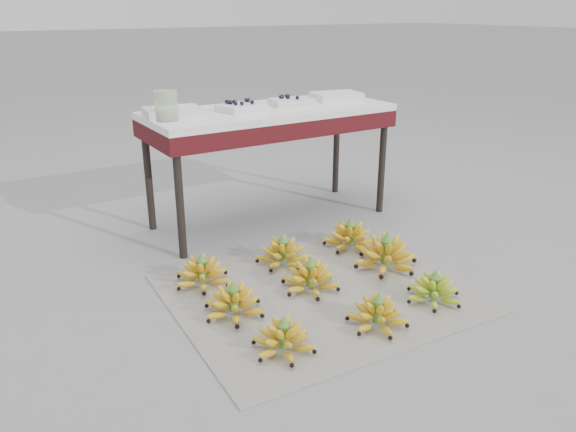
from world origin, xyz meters
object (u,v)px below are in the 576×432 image
vendor_table (270,122)px  bunch_front_right (434,290)px  bunch_mid_left (234,303)px  tray_left (241,107)px  tray_far_right (336,96)px  bunch_back_center (283,254)px  tray_far_left (173,112)px  bunch_front_center (377,315)px  bunch_back_left (202,274)px  bunch_back_right (350,237)px  tray_right (291,102)px  bunch_mid_center (310,278)px  glass_jar (166,106)px  bunch_front_left (284,339)px  bunch_mid_right (386,255)px  newspaper_mat (321,293)px

vendor_table → bunch_front_right: bearing=-85.7°
bunch_mid_left → vendor_table: bearing=59.8°
tray_left → tray_far_right: size_ratio=0.87×
bunch_back_center → tray_far_left: size_ratio=1.11×
bunch_front_center → tray_far_left: (-0.30, 1.27, 0.62)m
bunch_back_left → bunch_back_right: bearing=6.1°
bunch_back_left → bunch_back_center: size_ratio=0.85×
bunch_back_left → tray_right: tray_right is taller
bunch_mid_center → tray_far_right: (0.77, 0.88, 0.61)m
bunch_front_right → tray_far_right: 1.44m
tray_far_right → bunch_mid_left: bearing=-142.1°
bunch_back_center → tray_left: (0.08, 0.56, 0.61)m
bunch_front_right → glass_jar: glass_jar is taller
bunch_front_left → bunch_mid_center: bearing=34.5°
bunch_mid_right → tray_far_left: (-0.67, 0.89, 0.61)m
bunch_mid_center → tray_left: (0.12, 0.84, 0.61)m
bunch_front_center → bunch_back_left: bearing=126.6°
bunch_mid_left → tray_far_left: size_ratio=0.94×
bunch_front_left → tray_left: 1.41m
bunch_front_left → bunch_back_right: bunch_back_right is taller
tray_far_left → glass_jar: 0.11m
bunch_mid_left → tray_far_left: (0.14, 0.90, 0.62)m
bunch_back_right → vendor_table: bearing=84.2°
bunch_back_center → glass_jar: (-0.34, 0.52, 0.66)m
bunch_mid_right → bunch_back_left: bearing=-178.8°
bunch_mid_right → bunch_back_center: (-0.39, 0.29, -0.01)m
bunch_mid_left → bunch_back_right: size_ratio=0.83×
bunch_front_left → bunch_back_right: 0.99m
bunch_mid_left → tray_far_right: bearing=45.7°
bunch_front_center → bunch_back_left: 0.81m
tray_right → tray_far_right: 0.33m
bunch_front_left → bunch_back_center: 0.73m
bunch_front_left → bunch_front_right: (0.73, -0.02, 0.00)m
bunch_mid_center → tray_far_right: 1.32m
tray_far_left → tray_far_right: bearing=-0.2°
newspaper_mat → bunch_back_center: (0.01, 0.33, 0.06)m
tray_left → bunch_back_right: bearing=-61.3°
bunch_back_left → bunch_front_center: bearing=-50.1°
bunch_back_left → bunch_mid_center: bearing=-30.0°
bunch_front_left → bunch_back_right: (0.78, 0.61, 0.01)m
bunch_mid_left → bunch_back_left: (0.00, 0.31, 0.00)m
newspaper_mat → tray_far_left: (-0.27, 0.93, 0.67)m
bunch_front_right → bunch_back_right: (0.05, 0.63, 0.01)m
newspaper_mat → tray_far_left: bearing=106.2°
tray_left → glass_jar: 0.43m
newspaper_mat → glass_jar: glass_jar is taller
bunch_back_right → bunch_back_center: bearing=158.9°
bunch_front_center → vendor_table: size_ratio=0.19×
bunch_mid_right → tray_left: 1.09m
bunch_back_center → bunch_front_right: bearing=-84.6°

